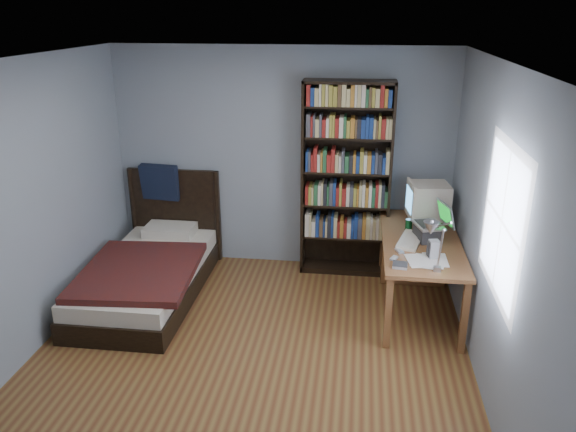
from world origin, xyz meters
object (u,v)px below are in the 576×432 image
Objects in this scene: desk at (415,249)px; speaker at (434,249)px; soda_can at (409,226)px; bed at (150,270)px; laptop at (430,229)px; keyboard at (410,240)px; desk_lamp at (433,233)px; crt_monitor at (427,201)px; bookshelf at (346,180)px.

desk is 1.00m from speaker.
bed is (-2.67, -0.27, -0.54)m from soda_can.
laptop reaches higher than desk.
desk is at bearing 98.93° from laptop.
laptop is at bearing -81.07° from desk.
keyboard is at bearing -157.96° from laptop.
laptop is 2.92m from bed.
laptop is 1.15m from desk_lamp.
desk_lamp reaches higher than crt_monitor.
keyboard is at bearing 93.49° from desk_lamp.
speaker is (-0.02, -0.86, -0.17)m from crt_monitor.
crt_monitor is at bearing 9.80° from bed.
desk_lamp reaches higher than keyboard.
laptop reaches higher than keyboard.
bed is (-2.78, -0.55, -0.17)m from desk.
soda_can is 2.74m from bed.
desk is 0.80× the size of bed.
soda_can is at bearing 5.68° from bed.
speaker is 1.47m from bookshelf.
bed reaches higher than keyboard.
desk_lamp is at bearing -91.84° from desk.
desk_lamp reaches higher than speaker.
desk_lamp is at bearing -94.99° from crt_monitor.
bed is (-2.73, 1.01, -0.98)m from desk_lamp.
soda_can is at bearing 105.42° from keyboard.
crt_monitor is at bearing 84.49° from keyboard.
laptop reaches higher than speaker.
desk_lamp is 1.35m from soda_can.
bookshelf reaches higher than soda_can.
keyboard is 1.10m from bookshelf.
bookshelf is at bearing 144.47° from keyboard.
bed is (-2.01, -0.81, -0.83)m from bookshelf.
desk_lamp is 4.87× the size of soda_can.
keyboard is 0.22× the size of bookshelf.
laptop is at bearing -46.78° from soda_can.
soda_can reaches higher than keyboard.
crt_monitor is at bearing 77.20° from speaker.
bed is at bearing 159.81° from desk_lamp.
bed is at bearing -164.74° from keyboard.
soda_can is at bearing -129.99° from crt_monitor.
laptop reaches higher than soda_can.
speaker is 0.08× the size of bed.
keyboard is (-0.11, -0.55, 0.33)m from desk.
desk is 0.48m from soda_can.
desk_lamp is at bearing -111.96° from speaker.
bookshelf reaches higher than speaker.
bookshelf is 1.02× the size of bed.
crt_monitor reaches higher than laptop.
desk is 1.05m from bookshelf.
soda_can is at bearing 93.81° from speaker.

